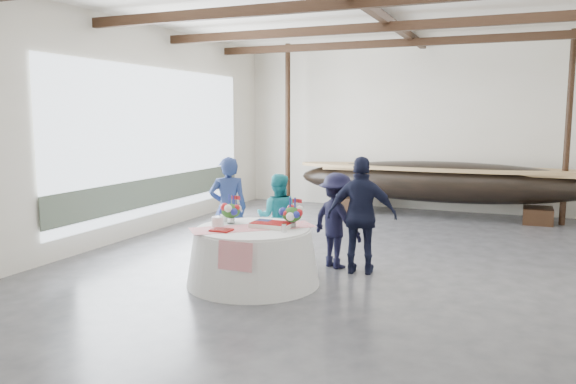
% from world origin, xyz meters
% --- Properties ---
extents(floor, '(10.00, 12.00, 0.01)m').
position_xyz_m(floor, '(0.00, 0.00, 0.00)').
color(floor, '#3D3D42').
rests_on(floor, ground).
extents(wall_back, '(10.00, 0.02, 4.50)m').
position_xyz_m(wall_back, '(0.00, 6.00, 2.25)').
color(wall_back, silver).
rests_on(wall_back, ground).
extents(wall_front, '(10.00, 0.02, 4.50)m').
position_xyz_m(wall_front, '(0.00, -6.00, 2.25)').
color(wall_front, silver).
rests_on(wall_front, ground).
extents(wall_left, '(0.02, 12.00, 4.50)m').
position_xyz_m(wall_left, '(-5.00, 0.00, 2.25)').
color(wall_left, silver).
rests_on(wall_left, ground).
extents(pavilion_structure, '(9.80, 11.76, 4.50)m').
position_xyz_m(pavilion_structure, '(0.00, 0.85, 4.00)').
color(pavilion_structure, black).
rests_on(pavilion_structure, ground).
extents(open_bay, '(0.03, 7.00, 3.20)m').
position_xyz_m(open_bay, '(-4.95, 1.00, 1.83)').
color(open_bay, silver).
rests_on(open_bay, ground).
extents(longboat_display, '(7.54, 1.51, 1.41)m').
position_xyz_m(longboat_display, '(0.71, 4.98, 0.90)').
color(longboat_display, black).
rests_on(longboat_display, ground).
extents(banquet_table, '(2.03, 2.03, 0.87)m').
position_xyz_m(banquet_table, '(-1.19, -1.98, 0.43)').
color(banquet_table, silver).
rests_on(banquet_table, ground).
extents(tabletop_items, '(1.78, 1.65, 0.40)m').
position_xyz_m(tabletop_items, '(-1.19, -1.83, 1.02)').
color(tabletop_items, red).
rests_on(tabletop_items, banquet_table).
extents(guest_woman_blue, '(0.80, 0.74, 1.84)m').
position_xyz_m(guest_woman_blue, '(-2.24, -0.83, 0.92)').
color(guest_woman_blue, navy).
rests_on(guest_woman_blue, ground).
extents(guest_woman_teal, '(0.88, 0.77, 1.54)m').
position_xyz_m(guest_woman_teal, '(-1.43, -0.49, 0.77)').
color(guest_woman_teal, teal).
rests_on(guest_woman_teal, ground).
extents(guest_man_left, '(1.20, 1.02, 1.61)m').
position_xyz_m(guest_man_left, '(-0.30, -0.60, 0.80)').
color(guest_man_left, black).
rests_on(guest_man_left, ground).
extents(guest_man_right, '(1.18, 0.64, 1.91)m').
position_xyz_m(guest_man_right, '(0.19, -0.80, 0.95)').
color(guest_man_right, black).
rests_on(guest_man_right, ground).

